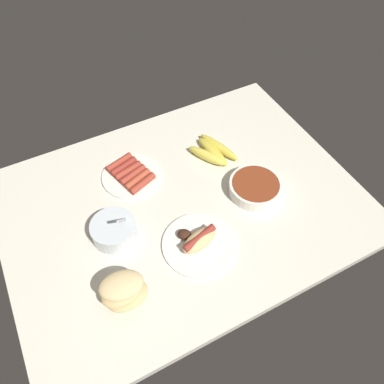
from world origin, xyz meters
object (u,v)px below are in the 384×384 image
object	(u,v)px
bowl_coleslaw	(114,230)
bread_stack	(124,291)
banana_bunch	(213,151)
plate_hotdog_assembled	(199,242)
bowl_chili	(255,187)
plate_sausages	(131,174)

from	to	relation	value
bowl_coleslaw	bread_stack	bearing A→B (deg)	-102.45
banana_bunch	plate_hotdog_assembled	xyz separation A→B (cm)	(-23.44, -32.35, -0.02)
bowl_coleslaw	banana_bunch	world-z (taller)	bowl_coleslaw
bread_stack	banana_bunch	bearing A→B (deg)	37.30
bowl_chili	bowl_coleslaw	bearing A→B (deg)	173.70
plate_sausages	bowl_coleslaw	world-z (taller)	bowl_coleslaw
bowl_chili	bowl_coleslaw	xyz separation A→B (cm)	(-49.87, 5.50, 0.96)
bowl_coleslaw	plate_hotdog_assembled	distance (cm)	27.12
banana_bunch	bowl_chili	bearing A→B (deg)	-79.31
bowl_chili	plate_sausages	xyz separation A→B (cm)	(-35.93, 26.42, -1.15)
bowl_chili	banana_bunch	xyz separation A→B (cm)	(-4.23, 22.38, -0.71)
bowl_chili	bread_stack	size ratio (longest dim) A/B	1.30
bowl_chili	plate_sausages	distance (cm)	44.61
bowl_chili	plate_sausages	size ratio (longest dim) A/B	0.86
bowl_chili	plate_hotdog_assembled	bearing A→B (deg)	-160.17
bowl_coleslaw	plate_hotdog_assembled	world-z (taller)	bowl_coleslaw
bowl_coleslaw	bread_stack	world-z (taller)	bowl_coleslaw
bread_stack	plate_hotdog_assembled	bearing A→B (deg)	12.63
bowl_coleslaw	plate_hotdog_assembled	size ratio (longest dim) A/B	0.66
plate_sausages	bowl_chili	bearing A→B (deg)	-36.32
plate_sausages	bowl_coleslaw	distance (cm)	25.22
plate_sausages	banana_bunch	distance (cm)	31.96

